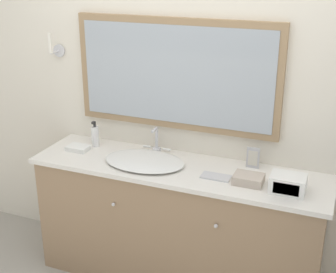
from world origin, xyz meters
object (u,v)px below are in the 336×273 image
object	(u,v)px
soap_bottle	(95,136)
appliance_box	(288,184)
picture_frame	(253,158)
sink_basin	(145,160)

from	to	relation	value
soap_bottle	appliance_box	world-z (taller)	soap_bottle
appliance_box	picture_frame	bearing A→B (deg)	136.02
picture_frame	appliance_box	bearing A→B (deg)	-43.98
soap_bottle	picture_frame	world-z (taller)	soap_bottle
soap_bottle	picture_frame	size ratio (longest dim) A/B	1.36
sink_basin	soap_bottle	distance (m)	0.47
appliance_box	picture_frame	xyz separation A→B (m)	(-0.26, 0.25, 0.02)
sink_basin	picture_frame	world-z (taller)	sink_basin
soap_bottle	appliance_box	xyz separation A→B (m)	(1.37, -0.19, -0.03)
appliance_box	sink_basin	bearing A→B (deg)	176.37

